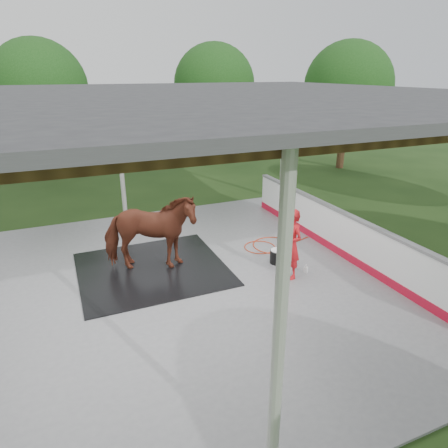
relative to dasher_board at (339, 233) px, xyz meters
name	(u,v)px	position (x,y,z in m)	size (l,w,h in m)	color
ground	(165,289)	(-4.60, 0.00, -0.59)	(100.00, 100.00, 0.00)	#1E3814
concrete_slab	(165,288)	(-4.60, 0.00, -0.57)	(12.00, 10.00, 0.05)	slate
pavilion_structure	(154,100)	(-4.60, 0.00, 3.37)	(12.60, 10.60, 4.05)	beige
dasher_board	(339,233)	(0.00, 0.00, 0.00)	(0.16, 8.00, 1.15)	red
tree_belt	(158,106)	(-4.30, 0.90, 3.20)	(28.00, 28.00, 5.80)	#382314
rubber_mat	(152,269)	(-4.65, 0.94, -0.53)	(3.36, 3.15, 0.03)	black
horse	(150,233)	(-4.65, 0.94, 0.40)	(0.99, 2.17, 1.83)	maroon
handler	(291,244)	(-1.84, -0.64, 0.26)	(0.59, 0.39, 1.61)	red
wash_bucket	(277,256)	(-1.74, 0.07, -0.37)	(0.37, 0.37, 0.34)	black
soap_bottle_a	(289,268)	(-1.80, -0.55, -0.38)	(0.12, 0.12, 0.32)	silver
soap_bottle_b	(306,268)	(-1.38, -0.63, -0.44)	(0.09, 0.09, 0.20)	#338CD8
hose_coil	(269,246)	(-1.44, 1.01, -0.53)	(2.01, 1.11, 0.02)	red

